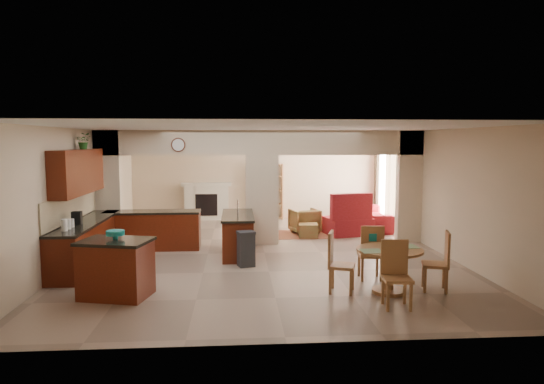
{
  "coord_description": "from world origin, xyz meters",
  "views": [
    {
      "loc": [
        -0.61,
        -10.83,
        2.54
      ],
      "look_at": [
        0.2,
        0.3,
        1.36
      ],
      "focal_mm": 32.0,
      "sensor_mm": 36.0,
      "label": 1
    }
  ],
  "objects": [
    {
      "name": "floor",
      "position": [
        0.0,
        0.0,
        0.0
      ],
      "size": [
        10.0,
        10.0,
        0.0
      ],
      "primitive_type": "plane",
      "color": "gray",
      "rests_on": "ground"
    },
    {
      "name": "ceiling",
      "position": [
        0.0,
        0.0,
        2.8
      ],
      "size": [
        10.0,
        10.0,
        0.0
      ],
      "primitive_type": "plane",
      "rotation": [
        3.14,
        0.0,
        0.0
      ],
      "color": "white",
      "rests_on": "wall_back"
    },
    {
      "name": "wall_back",
      "position": [
        0.0,
        5.0,
        1.4
      ],
      "size": [
        8.0,
        0.0,
        8.0
      ],
      "primitive_type": "plane",
      "rotation": [
        1.57,
        0.0,
        0.0
      ],
      "color": "#C8B292",
      "rests_on": "floor"
    },
    {
      "name": "wall_front",
      "position": [
        0.0,
        -5.0,
        1.4
      ],
      "size": [
        8.0,
        0.0,
        8.0
      ],
      "primitive_type": "plane",
      "rotation": [
        -1.57,
        0.0,
        0.0
      ],
      "color": "#C8B292",
      "rests_on": "floor"
    },
    {
      "name": "wall_left",
      "position": [
        -4.0,
        0.0,
        1.4
      ],
      "size": [
        0.0,
        10.0,
        10.0
      ],
      "primitive_type": "plane",
      "rotation": [
        1.57,
        0.0,
        1.57
      ],
      "color": "#C8B292",
      "rests_on": "floor"
    },
    {
      "name": "wall_right",
      "position": [
        4.0,
        0.0,
        1.4
      ],
      "size": [
        0.0,
        10.0,
        10.0
      ],
      "primitive_type": "plane",
      "rotation": [
        1.57,
        0.0,
        -1.57
      ],
      "color": "#C8B292",
      "rests_on": "floor"
    },
    {
      "name": "partition_left_pier",
      "position": [
        -3.7,
        1.0,
        1.4
      ],
      "size": [
        0.6,
        0.25,
        2.8
      ],
      "primitive_type": "cube",
      "color": "#C8B292",
      "rests_on": "floor"
    },
    {
      "name": "partition_center_pier",
      "position": [
        0.0,
        1.0,
        1.1
      ],
      "size": [
        0.8,
        0.25,
        2.2
      ],
      "primitive_type": "cube",
      "color": "#C8B292",
      "rests_on": "floor"
    },
    {
      "name": "partition_right_pier",
      "position": [
        3.7,
        1.0,
        1.4
      ],
      "size": [
        0.6,
        0.25,
        2.8
      ],
      "primitive_type": "cube",
      "color": "#C8B292",
      "rests_on": "floor"
    },
    {
      "name": "partition_header",
      "position": [
        0.0,
        1.0,
        2.5
      ],
      "size": [
        8.0,
        0.25,
        0.6
      ],
      "primitive_type": "cube",
      "color": "#C8B292",
      "rests_on": "partition_center_pier"
    },
    {
      "name": "kitchen_counter",
      "position": [
        -3.26,
        -0.25,
        0.46
      ],
      "size": [
        2.52,
        3.29,
        1.48
      ],
      "color": "#3F1507",
      "rests_on": "floor"
    },
    {
      "name": "upper_cabinets",
      "position": [
        -3.82,
        -0.8,
        1.92
      ],
      "size": [
        0.35,
        2.4,
        0.9
      ],
      "primitive_type": "cube",
      "color": "#3F1507",
      "rests_on": "wall_left"
    },
    {
      "name": "peninsula",
      "position": [
        -0.6,
        -0.11,
        0.46
      ],
      "size": [
        0.7,
        1.85,
        0.91
      ],
      "color": "#3F1507",
      "rests_on": "floor"
    },
    {
      "name": "wall_clock",
      "position": [
        -2.0,
        0.85,
        2.45
      ],
      "size": [
        0.34,
        0.03,
        0.34
      ],
      "primitive_type": "cylinder",
      "rotation": [
        1.57,
        0.0,
        0.0
      ],
      "color": "#51291B",
      "rests_on": "partition_header"
    },
    {
      "name": "rug",
      "position": [
        1.2,
        2.1,
        0.01
      ],
      "size": [
        1.6,
        1.3,
        0.01
      ],
      "primitive_type": "cube",
      "color": "brown",
      "rests_on": "floor"
    },
    {
      "name": "fireplace",
      "position": [
        -1.6,
        4.83,
        0.61
      ],
      "size": [
        1.6,
        0.35,
        1.2
      ],
      "color": "beige",
      "rests_on": "floor"
    },
    {
      "name": "shelving_unit",
      "position": [
        0.35,
        4.82,
        0.9
      ],
      "size": [
        1.0,
        0.32,
        1.8
      ],
      "primitive_type": "cube",
      "color": "brown",
      "rests_on": "floor"
    },
    {
      "name": "window_a",
      "position": [
        3.97,
        2.3,
        1.2
      ],
      "size": [
        0.02,
        0.9,
        1.9
      ],
      "primitive_type": "cube",
      "color": "white",
      "rests_on": "wall_right"
    },
    {
      "name": "window_b",
      "position": [
        3.97,
        4.0,
        1.2
      ],
      "size": [
        0.02,
        0.9,
        1.9
      ],
      "primitive_type": "cube",
      "color": "white",
      "rests_on": "wall_right"
    },
    {
      "name": "glazed_door",
      "position": [
        3.97,
        3.15,
        1.05
      ],
      "size": [
        0.02,
        0.7,
        2.1
      ],
      "primitive_type": "cube",
      "color": "white",
      "rests_on": "wall_right"
    },
    {
      "name": "drape_a_left",
      "position": [
        3.93,
        1.7,
        1.2
      ],
      "size": [
        0.1,
        0.28,
        2.3
      ],
      "primitive_type": "cube",
      "color": "#471C1C",
      "rests_on": "wall_right"
    },
    {
      "name": "drape_a_right",
      "position": [
        3.93,
        2.9,
        1.2
      ],
      "size": [
        0.1,
        0.28,
        2.3
      ],
      "primitive_type": "cube",
      "color": "#471C1C",
      "rests_on": "wall_right"
    },
    {
      "name": "drape_b_left",
      "position": [
        3.93,
        3.4,
        1.2
      ],
      "size": [
        0.1,
        0.28,
        2.3
      ],
      "primitive_type": "cube",
      "color": "#471C1C",
      "rests_on": "wall_right"
    },
    {
      "name": "drape_b_right",
      "position": [
        3.93,
        4.6,
        1.2
      ],
      "size": [
        0.1,
        0.28,
        2.3
      ],
      "primitive_type": "cube",
      "color": "#471C1C",
      "rests_on": "wall_right"
    },
    {
      "name": "ceiling_fan",
      "position": [
        1.5,
        3.0,
        2.56
      ],
      "size": [
        1.0,
        1.0,
        0.1
      ],
      "primitive_type": "cylinder",
      "color": "white",
      "rests_on": "ceiling"
    },
    {
      "name": "kitchen_island",
      "position": [
        -2.59,
        -2.96,
        0.48
      ],
      "size": [
        1.25,
        1.02,
        0.95
      ],
      "rotation": [
        0.0,
        0.0,
        -0.24
      ],
      "color": "#3F1507",
      "rests_on": "floor"
    },
    {
      "name": "teal_bowl",
      "position": [
        -2.6,
        -2.88,
        1.02
      ],
      "size": [
        0.3,
        0.3,
        0.14
      ],
      "primitive_type": "cylinder",
      "color": "#138482",
      "rests_on": "kitchen_island"
    },
    {
      "name": "trash_can",
      "position": [
        -0.44,
        -1.16,
        0.33
      ],
      "size": [
        0.38,
        0.35,
        0.67
      ],
      "primitive_type": "cube",
      "rotation": [
        0.0,
        0.0,
        0.29
      ],
      "color": "#29292B",
      "rests_on": "floor"
    },
    {
      "name": "dining_table",
      "position": [
        1.92,
        -3.07,
        0.5
      ],
      "size": [
        1.1,
        1.1,
        0.75
      ],
      "color": "brown",
      "rests_on": "floor"
    },
    {
      "name": "fruit_bowl",
      "position": [
        1.92,
        -3.06,
        0.82
      ],
      "size": [
        0.26,
        0.26,
        0.14
      ],
      "primitive_type": "cylinder",
      "color": "#79B126",
      "rests_on": "dining_table"
    },
    {
      "name": "sofa",
      "position": [
        3.3,
        3.15,
        0.37
      ],
      "size": [
        2.65,
        1.28,
        0.75
      ],
      "primitive_type": "imported",
      "rotation": [
        0.0,
        0.0,
        1.46
      ],
      "color": "maroon",
      "rests_on": "floor"
    },
    {
      "name": "chaise",
      "position": [
        2.4,
        2.06,
        0.23
      ],
      "size": [
        1.35,
        1.19,
        0.47
      ],
      "primitive_type": "cube",
      "rotation": [
        0.0,
        0.0,
        0.22
      ],
      "color": "maroon",
      "rests_on": "floor"
    },
    {
      "name": "armchair",
      "position": [
        1.25,
        2.3,
        0.34
      ],
      "size": [
        0.89,
        0.9,
        0.68
      ],
      "primitive_type": "imported",
      "rotation": [
        0.0,
        0.0,
        3.4
      ],
      "color": "maroon",
      "rests_on": "floor"
    },
    {
      "name": "ottoman",
      "position": [
        1.26,
        1.72,
        0.18
      ],
      "size": [
        0.54,
        0.54,
        0.36
      ],
      "primitive_type": "cube",
      "rotation": [
        0.0,
        0.0,
        -0.09
      ],
      "color": "maroon",
      "rests_on": "floor"
    },
    {
      "name": "plant",
      "position": [
        -3.82,
        -0.35,
        2.54
      ],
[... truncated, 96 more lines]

